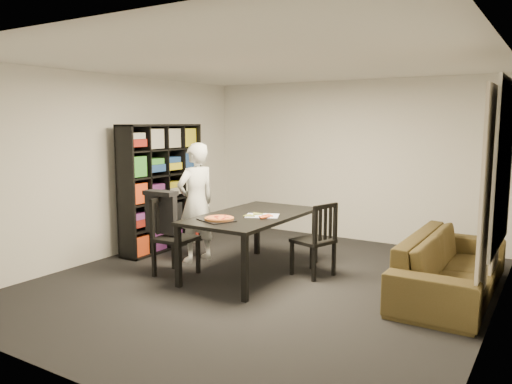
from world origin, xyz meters
The scene contains 16 objects.
room centered at (0.00, 0.00, 1.30)m, with size 5.01×5.51×2.61m.
window_pane centered at (2.48, 0.60, 1.50)m, with size 0.02×1.40×1.60m, color black.
window_frame centered at (2.48, 0.60, 1.50)m, with size 0.03×1.52×1.72m, color white.
curtain_left centered at (2.40, 0.08, 1.15)m, with size 0.03×0.70×2.25m, color beige.
curtain_right centered at (2.40, 1.12, 1.15)m, with size 0.03×0.70×2.25m, color beige.
bookshelf centered at (-2.16, 0.60, 0.95)m, with size 0.35×1.50×1.90m, color black.
dining_table centered at (-0.30, 0.22, 0.71)m, with size 1.04×1.87×0.78m.
chair_left centered at (-1.19, -0.32, 0.56)m, with size 0.48×0.48×0.99m.
chair_right centered at (0.47, 0.56, 0.54)m, with size 0.54×0.54×0.94m.
draped_jacket centered at (-1.33, -0.33, 0.82)m, with size 0.46×0.21×0.55m.
person centered at (-1.30, 0.36, 0.83)m, with size 0.60×0.40×1.65m, color silver.
baking_tray centered at (-0.44, -0.35, 0.78)m, with size 0.40×0.32×0.01m, color black.
pepperoni_pizza centered at (-0.41, -0.33, 0.80)m, with size 0.35×0.35×0.03m.
kitchen_towel centered at (-0.13, 0.19, 0.78)m, with size 0.40×0.30×0.01m, color white.
pizza_slices centered at (-0.14, 0.14, 0.79)m, with size 0.37×0.31×0.01m, color #C28B3C, non-canonical shape.
sofa centered at (2.01, 0.77, 0.33)m, with size 2.28×0.89×0.67m, color #3E3418.
Camera 1 is at (3.00, -5.01, 1.93)m, focal length 35.00 mm.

